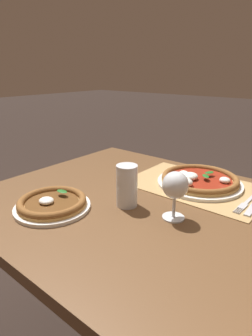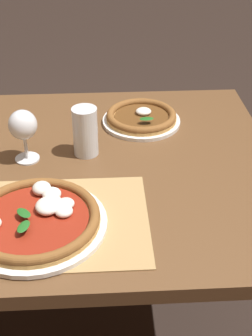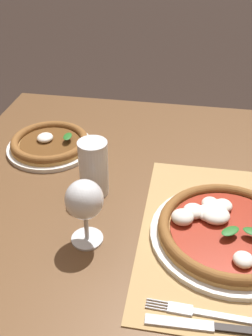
{
  "view_description": "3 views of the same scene",
  "coord_description": "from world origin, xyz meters",
  "px_view_note": "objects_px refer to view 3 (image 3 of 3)",
  "views": [
    {
      "loc": [
        -0.44,
        0.73,
        1.18
      ],
      "look_at": [
        0.19,
        -0.04,
        0.83
      ],
      "focal_mm": 30.0,
      "sensor_mm": 36.0,
      "label": 1
    },
    {
      "loc": [
        0.16,
        -1.11,
        1.47
      ],
      "look_at": [
        0.21,
        -0.14,
        0.81
      ],
      "focal_mm": 50.0,
      "sensor_mm": 36.0,
      "label": 2
    },
    {
      "loc": [
        -0.66,
        -0.16,
        1.36
      ],
      "look_at": [
        0.13,
        -0.02,
        0.81
      ],
      "focal_mm": 42.0,
      "sensor_mm": 36.0,
      "label": 3
    }
  ],
  "objects_px": {
    "pizza_near": "(226,230)",
    "pint_glass": "(94,169)",
    "wine_glass": "(84,202)",
    "fork": "(200,312)",
    "pizza_far": "(50,143)",
    "knife": "(206,326)"
  },
  "relations": [
    {
      "from": "pizza_far",
      "to": "wine_glass",
      "type": "height_order",
      "value": "wine_glass"
    },
    {
      "from": "pizza_near",
      "to": "pizza_far",
      "type": "height_order",
      "value": "pizza_near"
    },
    {
      "from": "pizza_near",
      "to": "knife",
      "type": "bearing_deg",
      "value": 170.34
    },
    {
      "from": "wine_glass",
      "to": "fork",
      "type": "xyz_separation_m",
      "value": [
        -0.15,
        -0.25,
        -0.1
      ]
    },
    {
      "from": "fork",
      "to": "wine_glass",
      "type": "bearing_deg",
      "value": 59.14
    },
    {
      "from": "pizza_far",
      "to": "knife",
      "type": "bearing_deg",
      "value": -138.48
    },
    {
      "from": "pizza_near",
      "to": "fork",
      "type": "relative_size",
      "value": 1.68
    },
    {
      "from": "pizza_near",
      "to": "wine_glass",
      "type": "distance_m",
      "value": 0.31
    },
    {
      "from": "wine_glass",
      "to": "pint_glass",
      "type": "relative_size",
      "value": 1.07
    },
    {
      "from": "pizza_far",
      "to": "pint_glass",
      "type": "relative_size",
      "value": 1.75
    },
    {
      "from": "pint_glass",
      "to": "knife",
      "type": "distance_m",
      "value": 0.45
    },
    {
      "from": "pint_glass",
      "to": "pizza_near",
      "type": "bearing_deg",
      "value": -109.23
    },
    {
      "from": "pizza_near",
      "to": "pint_glass",
      "type": "relative_size",
      "value": 2.32
    },
    {
      "from": "pint_glass",
      "to": "pizza_far",
      "type": "bearing_deg",
      "value": 45.21
    },
    {
      "from": "pizza_near",
      "to": "wine_glass",
      "type": "relative_size",
      "value": 2.17
    },
    {
      "from": "pizza_near",
      "to": "pizza_far",
      "type": "relative_size",
      "value": 1.33
    },
    {
      "from": "fork",
      "to": "knife",
      "type": "xyz_separation_m",
      "value": [
        -0.03,
        -0.01,
        0.0
      ]
    },
    {
      "from": "knife",
      "to": "pizza_near",
      "type": "bearing_deg",
      "value": -9.66
    },
    {
      "from": "pizza_far",
      "to": "knife",
      "type": "relative_size",
      "value": 1.18
    },
    {
      "from": "wine_glass",
      "to": "pint_glass",
      "type": "xyz_separation_m",
      "value": [
        0.17,
        0.02,
        -0.04
      ]
    },
    {
      "from": "wine_glass",
      "to": "fork",
      "type": "distance_m",
      "value": 0.3
    },
    {
      "from": "wine_glass",
      "to": "pint_glass",
      "type": "bearing_deg",
      "value": 8.06
    }
  ]
}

